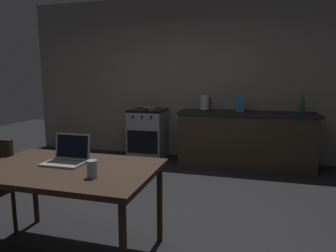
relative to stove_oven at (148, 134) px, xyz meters
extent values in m
plane|color=black|center=(0.50, -2.23, -0.44)|extent=(12.00, 12.00, 0.00)
cube|color=gray|center=(0.80, 0.35, 0.98)|extent=(6.40, 0.10, 2.83)
cube|color=#382D23|center=(1.67, 0.00, -0.02)|extent=(2.10, 0.60, 0.84)
cube|color=black|center=(1.67, 0.00, 0.42)|extent=(2.16, 0.64, 0.04)
cube|color=gray|center=(0.00, 0.00, -0.02)|extent=(0.60, 0.60, 0.84)
cube|color=black|center=(0.00, 0.00, 0.42)|extent=(0.60, 0.60, 0.04)
cube|color=black|center=(0.00, -0.30, -0.09)|extent=(0.54, 0.01, 0.39)
cylinder|color=black|center=(-0.16, -0.31, 0.34)|extent=(0.04, 0.02, 0.04)
cylinder|color=black|center=(0.00, -0.31, 0.34)|extent=(0.04, 0.02, 0.04)
cylinder|color=black|center=(0.16, -0.31, 0.34)|extent=(0.04, 0.02, 0.04)
cube|color=#332319|center=(0.37, -2.96, 0.27)|extent=(1.40, 0.89, 0.04)
cylinder|color=#332319|center=(-0.27, -2.58, -0.09)|extent=(0.05, 0.05, 0.69)
cylinder|color=#332319|center=(1.01, -2.58, -0.09)|extent=(0.05, 0.05, 0.69)
cylinder|color=#2D2116|center=(-0.31, -2.81, -0.23)|extent=(0.04, 0.04, 0.42)
cube|color=#99999E|center=(0.31, -2.91, 0.30)|extent=(0.32, 0.22, 0.02)
cube|color=black|center=(0.31, -2.89, 0.31)|extent=(0.28, 0.12, 0.00)
cube|color=#99999E|center=(0.31, -2.78, 0.42)|extent=(0.32, 0.04, 0.21)
cube|color=black|center=(0.31, -2.79, 0.42)|extent=(0.29, 0.03, 0.18)
cylinder|color=black|center=(1.00, 0.00, 0.45)|extent=(0.16, 0.16, 0.02)
cylinder|color=#B2B5BA|center=(1.00, 0.00, 0.57)|extent=(0.15, 0.15, 0.22)
cylinder|color=#B2B5BA|center=(1.00, 0.00, 0.69)|extent=(0.09, 0.09, 0.02)
cube|color=black|center=(1.09, 0.00, 0.58)|extent=(0.02, 0.02, 0.16)
cylinder|color=#19592D|center=(2.49, -0.05, 0.54)|extent=(0.07, 0.07, 0.20)
cone|color=#19592D|center=(2.49, -0.05, 0.67)|extent=(0.07, 0.07, 0.06)
cylinder|color=black|center=(2.49, -0.05, 0.71)|extent=(0.03, 0.03, 0.02)
cylinder|color=gray|center=(0.04, -0.02, 0.45)|extent=(0.22, 0.22, 0.01)
torus|color=gray|center=(0.04, -0.02, 0.48)|extent=(0.23, 0.23, 0.02)
cylinder|color=black|center=(0.04, -0.22, 0.46)|extent=(0.02, 0.18, 0.02)
cylinder|color=#99B7C6|center=(0.69, -3.13, 0.35)|extent=(0.07, 0.07, 0.12)
cube|color=#3372B2|center=(1.57, 0.02, 0.58)|extent=(0.13, 0.05, 0.27)
camera|label=1|loc=(1.72, -4.88, 0.97)|focal=31.55mm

